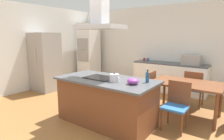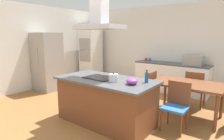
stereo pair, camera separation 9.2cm
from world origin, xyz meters
name	(u,v)px [view 1 (the left image)]	position (x,y,z in m)	size (l,w,h in m)	color
ground	(140,101)	(0.00, 1.50, 0.00)	(16.00, 16.00, 0.00)	#936033
wall_back	(166,47)	(0.00, 3.25, 1.35)	(7.20, 0.10, 2.70)	white
wall_left	(43,47)	(-3.45, 1.00, 1.35)	(0.10, 8.80, 2.70)	white
kitchen_island	(106,101)	(0.00, 0.00, 0.45)	(1.97, 1.00, 0.90)	brown
cooktop	(100,78)	(-0.15, 0.00, 0.91)	(0.60, 0.44, 0.01)	black
tea_kettle	(114,78)	(0.26, -0.10, 0.97)	(0.23, 0.18, 0.17)	silver
olive_oil_bottle	(147,77)	(0.78, 0.20, 1.00)	(0.06, 0.06, 0.23)	navy
mixing_bowl	(133,81)	(0.63, -0.06, 0.96)	(0.20, 0.20, 0.11)	purple
back_counter	(169,77)	(0.28, 2.88, 0.45)	(2.21, 0.62, 0.90)	white
countertop_microwave	(191,60)	(0.90, 2.88, 1.04)	(0.50, 0.38, 0.28)	#9E9993
coffee_mug_red	(144,59)	(-0.61, 2.92, 0.95)	(0.08, 0.08, 0.09)	red
coffee_mug_blue	(148,60)	(-0.47, 2.92, 0.95)	(0.08, 0.08, 0.09)	#2D56B2
wall_oven_stack	(89,52)	(-2.90, 2.65, 1.10)	(0.70, 0.66, 2.20)	white
refrigerator	(45,62)	(-2.98, 0.72, 0.91)	(0.80, 0.73, 1.82)	#9E9993
dining_table	(187,86)	(1.21, 1.25, 0.67)	(1.40, 0.90, 0.75)	brown
chair_at_left_end	(147,87)	(0.30, 1.25, 0.51)	(0.42, 0.42, 0.89)	#2D6BB7
chair_facing_back_wall	(194,87)	(1.21, 1.92, 0.51)	(0.42, 0.42, 0.89)	#2D6BB7
chair_facing_island	(177,102)	(1.21, 0.59, 0.51)	(0.42, 0.42, 0.89)	#2D6BB7
range_hood	(100,16)	(-0.15, 0.00, 2.10)	(0.90, 0.55, 0.78)	#ADADB2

